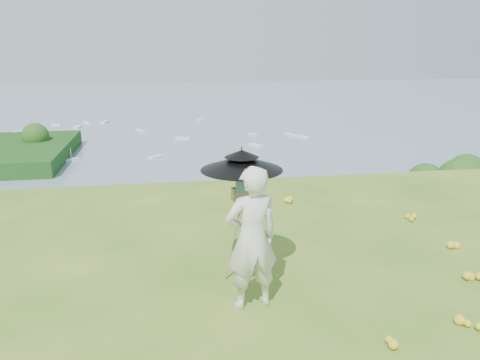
{
  "coord_description": "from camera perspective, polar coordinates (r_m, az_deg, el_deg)",
  "views": [
    {
      "loc": [
        -2.01,
        -4.18,
        3.32
      ],
      "look_at": [
        -0.71,
        4.16,
        0.83
      ],
      "focal_mm": 35.0,
      "sensor_mm": 36.0,
      "label": 1
    }
  ],
  "objects": [
    {
      "name": "shoreline_tier",
      "position": [
        88.43,
        -6.75,
        -10.07
      ],
      "size": [
        170.0,
        28.0,
        8.0
      ],
      "primitive_type": "cube",
      "color": "gray",
      "rests_on": "bay_water"
    },
    {
      "name": "moored_boats",
      "position": [
        169.59,
        -12.23,
        3.48
      ],
      "size": [
        140.0,
        140.0,
        0.7
      ],
      "primitive_type": null,
      "color": "silver",
      "rests_on": "bay_water"
    },
    {
      "name": "sun_umbrella",
      "position": [
        6.28,
        0.21,
        0.95
      ],
      "size": [
        1.32,
        1.32,
        0.7
      ],
      "primitive_type": null,
      "rotation": [
        0.0,
        0.0,
        0.21
      ],
      "color": "black",
      "rests_on": "field_easel"
    },
    {
      "name": "field_easel",
      "position": [
        6.54,
        0.3,
        -6.37
      ],
      "size": [
        0.74,
        0.74,
        1.57
      ],
      "primitive_type": null,
      "rotation": [
        0.0,
        0.0,
        0.3
      ],
      "color": "olive",
      "rests_on": "ground"
    },
    {
      "name": "painter_cap",
      "position": [
        5.63,
        1.51,
        1.19
      ],
      "size": [
        0.22,
        0.25,
        0.1
      ],
      "primitive_type": null,
      "rotation": [
        0.0,
        0.0,
        0.2
      ],
      "color": "#CD707B",
      "rests_on": "painter"
    },
    {
      "name": "slope_trees",
      "position": [
        43.3,
        -5.44,
        -8.66
      ],
      "size": [
        110.0,
        50.0,
        6.0
      ],
      "primitive_type": null,
      "color": "#1D5118",
      "rests_on": "forest_slope"
    },
    {
      "name": "harbor_town",
      "position": [
        85.73,
        -6.9,
        -6.18
      ],
      "size": [
        110.0,
        22.0,
        5.0
      ],
      "primitive_type": null,
      "color": "silver",
      "rests_on": "shoreline_tier"
    },
    {
      "name": "bay_water",
      "position": [
        247.02,
        -8.39,
        7.59
      ],
      "size": [
        700.0,
        700.0,
        0.0
      ],
      "primitive_type": "plane",
      "color": "#7083A0",
      "rests_on": "ground"
    },
    {
      "name": "wildflowers",
      "position": [
        5.86,
        13.54,
        -17.91
      ],
      "size": [
        10.0,
        10.5,
        0.12
      ],
      "primitive_type": null,
      "color": "yellow",
      "rests_on": "ground"
    },
    {
      "name": "painter",
      "position": [
        5.92,
        1.44,
        -7.17
      ],
      "size": [
        0.77,
        0.58,
        1.9
      ],
      "primitive_type": "imported",
      "rotation": [
        0.0,
        0.0,
        3.33
      ],
      "color": "white",
      "rests_on": "ground"
    },
    {
      "name": "ground",
      "position": [
        5.7,
        14.49,
        -19.76
      ],
      "size": [
        14.0,
        14.0,
        0.0
      ],
      "primitive_type": "plane",
      "color": "#3E7120",
      "rests_on": "ground"
    }
  ]
}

